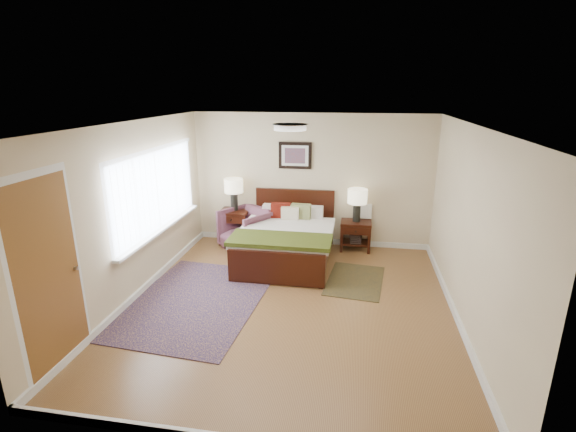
% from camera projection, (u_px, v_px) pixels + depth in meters
% --- Properties ---
extents(floor, '(5.00, 5.00, 0.00)m').
position_uv_depth(floor, '(290.00, 304.00, 5.89)').
color(floor, brown).
rests_on(floor, ground).
extents(back_wall, '(4.50, 0.04, 2.50)m').
position_uv_depth(back_wall, '(311.00, 181.00, 7.88)').
color(back_wall, beige).
rests_on(back_wall, ground).
extents(front_wall, '(4.50, 0.04, 2.50)m').
position_uv_depth(front_wall, '(237.00, 319.00, 3.17)').
color(front_wall, beige).
rests_on(front_wall, ground).
extents(left_wall, '(0.04, 5.00, 2.50)m').
position_uv_depth(left_wall, '(133.00, 212.00, 5.88)').
color(left_wall, beige).
rests_on(left_wall, ground).
extents(right_wall, '(0.04, 5.00, 2.50)m').
position_uv_depth(right_wall, '(469.00, 229.00, 5.17)').
color(right_wall, beige).
rests_on(right_wall, ground).
extents(ceiling, '(4.50, 5.00, 0.02)m').
position_uv_depth(ceiling, '(290.00, 124.00, 5.16)').
color(ceiling, white).
rests_on(ceiling, back_wall).
extents(window, '(0.11, 2.72, 1.32)m').
position_uv_depth(window, '(158.00, 192.00, 6.49)').
color(window, silver).
rests_on(window, left_wall).
extents(door, '(0.06, 1.00, 2.18)m').
position_uv_depth(door, '(49.00, 277.00, 4.28)').
color(door, silver).
rests_on(door, ground).
extents(ceil_fixture, '(0.44, 0.44, 0.08)m').
position_uv_depth(ceil_fixture, '(290.00, 127.00, 5.17)').
color(ceil_fixture, white).
rests_on(ceil_fixture, ceiling).
extents(bed, '(1.63, 1.97, 1.06)m').
position_uv_depth(bed, '(287.00, 234.00, 7.24)').
color(bed, black).
rests_on(bed, ground).
extents(wall_art, '(0.62, 0.05, 0.50)m').
position_uv_depth(wall_art, '(295.00, 156.00, 7.76)').
color(wall_art, black).
rests_on(wall_art, back_wall).
extents(nightstand_left, '(0.56, 0.50, 0.66)m').
position_uv_depth(nightstand_left, '(235.00, 217.00, 8.08)').
color(nightstand_left, black).
rests_on(nightstand_left, ground).
extents(nightstand_right, '(0.56, 0.42, 0.56)m').
position_uv_depth(nightstand_right, '(356.00, 232.00, 7.78)').
color(nightstand_right, black).
rests_on(nightstand_right, ground).
extents(lamp_left, '(0.36, 0.36, 0.61)m').
position_uv_depth(lamp_left, '(234.00, 188.00, 7.94)').
color(lamp_left, black).
rests_on(lamp_left, nightstand_left).
extents(lamp_right, '(0.36, 0.36, 0.61)m').
position_uv_depth(lamp_right, '(357.00, 199.00, 7.60)').
color(lamp_right, black).
rests_on(lamp_right, nightstand_right).
extents(armchair, '(1.15, 1.15, 0.77)m').
position_uv_depth(armchair, '(247.00, 229.00, 7.85)').
color(armchair, brown).
rests_on(armchair, ground).
extents(rug_persian, '(1.97, 2.65, 0.01)m').
position_uv_depth(rug_persian, '(196.00, 301.00, 5.98)').
color(rug_persian, '#0C0C3E').
rests_on(rug_persian, ground).
extents(rug_navy, '(0.98, 1.35, 0.01)m').
position_uv_depth(rug_navy, '(355.00, 280.00, 6.61)').
color(rug_navy, black).
rests_on(rug_navy, ground).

